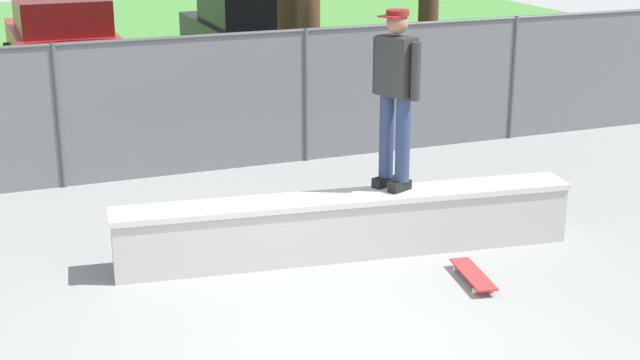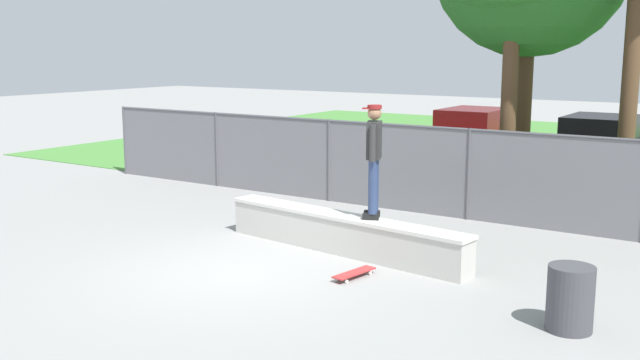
{
  "view_description": "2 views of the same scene",
  "coord_description": "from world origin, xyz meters",
  "px_view_note": "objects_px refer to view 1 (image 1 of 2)",
  "views": [
    {
      "loc": [
        -2.77,
        -6.62,
        3.69
      ],
      "look_at": [
        0.45,
        1.6,
        0.9
      ],
      "focal_mm": 53.05,
      "sensor_mm": 36.0,
      "label": 1
    },
    {
      "loc": [
        7.0,
        -8.39,
        3.38
      ],
      "look_at": [
        0.5,
        1.53,
        1.24
      ],
      "focal_mm": 41.18,
      "sensor_mm": 36.0,
      "label": 2
    }
  ],
  "objects_px": {
    "car_black": "(249,32)",
    "skateboard": "(473,275)",
    "skateboarder": "(396,91)",
    "concrete_ledge": "(347,225)",
    "car_red": "(63,40)"
  },
  "relations": [
    {
      "from": "concrete_ledge",
      "to": "skateboard",
      "type": "xyz_separation_m",
      "value": [
        0.87,
        -1.08,
        -0.25
      ]
    },
    {
      "from": "concrete_ledge",
      "to": "car_red",
      "type": "relative_size",
      "value": 1.14
    },
    {
      "from": "concrete_ledge",
      "to": "car_red",
      "type": "height_order",
      "value": "car_red"
    },
    {
      "from": "skateboarder",
      "to": "car_black",
      "type": "bearing_deg",
      "value": 81.65
    },
    {
      "from": "car_red",
      "to": "skateboard",
      "type": "bearing_deg",
      "value": -77.31
    },
    {
      "from": "skateboard",
      "to": "car_black",
      "type": "bearing_deg",
      "value": 84.23
    },
    {
      "from": "concrete_ledge",
      "to": "skateboarder",
      "type": "distance_m",
      "value": 1.46
    },
    {
      "from": "car_black",
      "to": "car_red",
      "type": "bearing_deg",
      "value": 174.56
    },
    {
      "from": "skateboard",
      "to": "car_red",
      "type": "bearing_deg",
      "value": 102.69
    },
    {
      "from": "skateboarder",
      "to": "car_red",
      "type": "relative_size",
      "value": 0.44
    },
    {
      "from": "concrete_ledge",
      "to": "skateboard",
      "type": "distance_m",
      "value": 1.41
    },
    {
      "from": "car_red",
      "to": "car_black",
      "type": "distance_m",
      "value": 3.58
    },
    {
      "from": "car_black",
      "to": "skateboard",
      "type": "bearing_deg",
      "value": -95.77
    },
    {
      "from": "skateboarder",
      "to": "car_red",
      "type": "height_order",
      "value": "skateboarder"
    },
    {
      "from": "car_red",
      "to": "car_black",
      "type": "relative_size",
      "value": 1.0
    }
  ]
}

